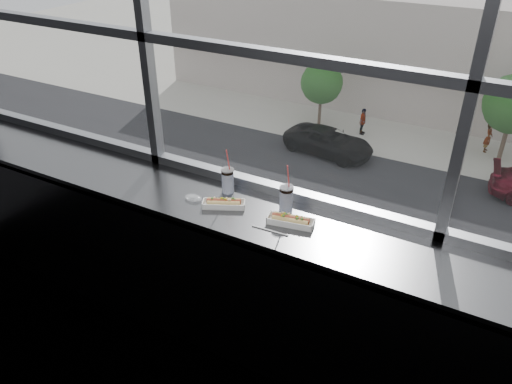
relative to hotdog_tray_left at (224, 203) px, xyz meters
The scene contains 21 objects.
wall_back_lower 0.70m from the hotdog_tray_left, 51.28° to the left, with size 6.00×6.00×0.00m, color black.
window_mullions 1.24m from the hotdog_tray_left, 51.28° to the left, with size 6.00×0.08×2.40m, color gray, non-canonical shape.
counter 0.26m from the hotdog_tray_left, ahead, with size 6.00×0.55×0.06m, color slate.
counter_fascia 0.67m from the hotdog_tray_left, 42.05° to the right, with size 6.00×0.04×1.04m, color slate.
hotdog_tray_left is the anchor object (origin of this frame).
hotdog_tray_right 0.45m from the hotdog_tray_left, ahead, with size 0.29×0.14×0.07m.
soda_cup_left 0.20m from the hotdog_tray_left, 113.53° to the left, with size 0.09×0.09×0.32m.
soda_cup_right 0.39m from the hotdog_tray_left, 21.67° to the left, with size 0.09×0.09×0.33m.
loose_straw 0.39m from the hotdog_tray_left, 14.46° to the right, with size 0.01×0.01×0.23m, color white.
wrapper 0.22m from the hotdog_tray_left, behind, with size 0.11×0.08×0.03m, color silver.
plaza_ground 45.46m from the hotdog_tray_left, 89.68° to the left, with size 120.00×120.00×0.00m, color #A6A396.
street_asphalt 23.64m from the hotdog_tray_left, 89.30° to the left, with size 80.00×10.00×0.06m, color black.
far_sidewalk 30.79m from the hotdog_tray_left, 89.50° to the left, with size 80.00×6.00×0.04m, color #A6A396.
far_building 39.16m from the hotdog_tray_left, 89.63° to the left, with size 50.00×14.00×8.00m, color #ADA198.
car_far_a 27.86m from the hotdog_tray_left, 108.15° to the left, with size 6.13×2.55×2.04m, color black.
car_near_a 23.74m from the hotdog_tray_left, 129.01° to the left, with size 5.89×2.45×1.96m, color #BABBC6.
car_near_b 21.16m from the hotdog_tray_left, 115.11° to the left, with size 5.78×2.41×1.93m, color #322B2A.
car_near_c 19.77m from the hotdog_tray_left, 86.80° to the left, with size 5.57×2.32×1.86m, color #BB3E24.
pedestrian_b 31.28m from the hotdog_tray_left, 88.92° to the left, with size 0.98×0.74×2.21m, color #66605B.
pedestrian_a 31.01m from the hotdog_tray_left, 104.13° to the left, with size 0.95×0.71×2.14m, color #66605B.
tree_left 31.45m from the hotdog_tray_left, 109.85° to the left, with size 2.83×2.83×4.42m.
Camera 1 is at (1.19, -1.02, 2.77)m, focal length 35.00 mm.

